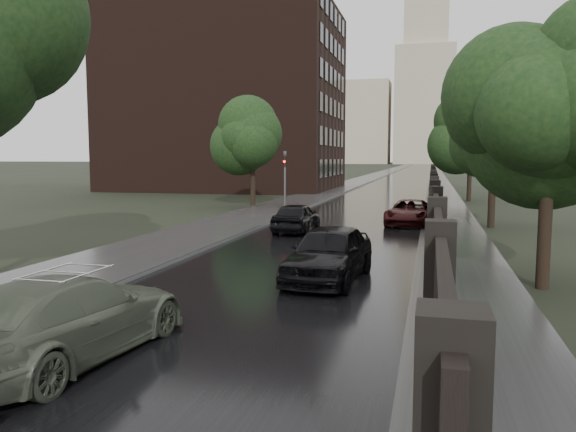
# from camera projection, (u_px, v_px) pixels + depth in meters

# --- Properties ---
(ground) EXTENTS (800.00, 800.00, 0.00)m
(ground) POSITION_uv_depth(u_px,v_px,m) (160.00, 368.00, 9.67)
(ground) COLOR black
(ground) RESTS_ON ground
(road) EXTENTS (8.00, 420.00, 0.02)m
(road) POSITION_uv_depth(u_px,v_px,m) (418.00, 168.00, 192.76)
(road) COLOR black
(road) RESTS_ON ground
(sidewalk_left) EXTENTS (4.00, 420.00, 0.16)m
(sidewalk_left) POSITION_uv_depth(u_px,v_px,m) (400.00, 167.00, 194.23)
(sidewalk_left) COLOR #2D2D2D
(sidewalk_left) RESTS_ON ground
(verge_right) EXTENTS (3.00, 420.00, 0.08)m
(verge_right) POSITION_uv_depth(u_px,v_px,m) (435.00, 168.00, 191.40)
(verge_right) COLOR #2D2D2D
(verge_right) RESTS_ON ground
(fence_right) EXTENTS (0.45, 75.72, 2.70)m
(fence_right) POSITION_uv_depth(u_px,v_px,m) (433.00, 195.00, 39.28)
(fence_right) COLOR #383533
(fence_right) RESTS_ON ground
(tree_left_far) EXTENTS (4.25, 4.25, 7.39)m
(tree_left_far) POSITION_uv_depth(u_px,v_px,m) (253.00, 134.00, 40.00)
(tree_left_far) COLOR black
(tree_left_far) RESTS_ON ground
(tree_right_a) EXTENTS (4.08, 4.08, 7.01)m
(tree_right_a) POSITION_uv_depth(u_px,v_px,m) (551.00, 107.00, 15.02)
(tree_right_a) COLOR black
(tree_right_a) RESTS_ON ground
(tree_right_b) EXTENTS (4.08, 4.08, 7.01)m
(tree_right_b) POSITION_uv_depth(u_px,v_px,m) (494.00, 131.00, 28.51)
(tree_right_b) COLOR black
(tree_right_b) RESTS_ON ground
(tree_right_c) EXTENTS (4.08, 4.08, 7.01)m
(tree_right_c) POSITION_uv_depth(u_px,v_px,m) (471.00, 141.00, 45.85)
(tree_right_c) COLOR black
(tree_right_c) RESTS_ON ground
(traffic_light) EXTENTS (0.16, 0.32, 4.00)m
(traffic_light) POSITION_uv_depth(u_px,v_px,m) (285.00, 177.00, 34.56)
(traffic_light) COLOR #59595E
(traffic_light) RESTS_ON ground
(brick_building) EXTENTS (24.00, 18.00, 20.00)m
(brick_building) POSITION_uv_depth(u_px,v_px,m) (228.00, 100.00, 63.16)
(brick_building) COLOR black
(brick_building) RESTS_ON ground
(stalinist_tower) EXTENTS (92.00, 30.00, 159.00)m
(stalinist_tower) POSITION_uv_depth(u_px,v_px,m) (425.00, 91.00, 294.74)
(stalinist_tower) COLOR tan
(stalinist_tower) RESTS_ON ground
(volga_sedan) EXTENTS (2.64, 5.50, 1.54)m
(volga_sedan) POSITION_uv_depth(u_px,v_px,m) (68.00, 317.00, 10.03)
(volga_sedan) COLOR #4E5645
(volga_sedan) RESTS_ON ground
(hatchback_left) EXTENTS (1.76, 4.28, 1.45)m
(hatchback_left) POSITION_uv_depth(u_px,v_px,m) (296.00, 217.00, 27.10)
(hatchback_left) COLOR black
(hatchback_left) RESTS_ON ground
(car_right_near) EXTENTS (2.32, 4.97, 1.65)m
(car_right_near) POSITION_uv_depth(u_px,v_px,m) (329.00, 253.00, 16.43)
(car_right_near) COLOR black
(car_right_near) RESTS_ON ground
(car_right_far) EXTENTS (2.66, 5.09, 1.37)m
(car_right_far) POSITION_uv_depth(u_px,v_px,m) (410.00, 213.00, 29.90)
(car_right_far) COLOR black
(car_right_far) RESTS_ON ground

